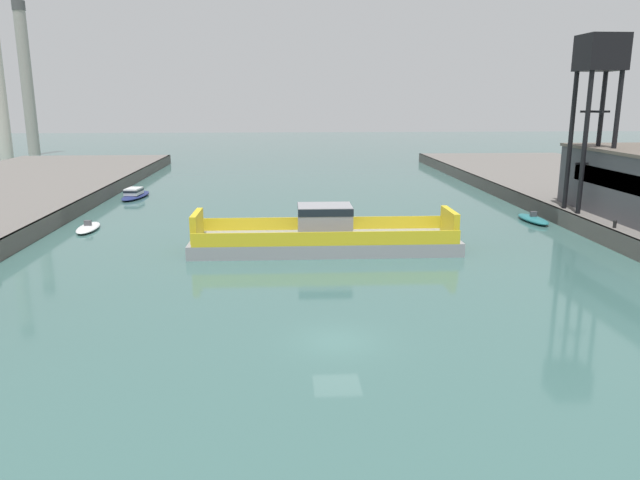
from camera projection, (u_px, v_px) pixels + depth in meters
name	position (u px, v px, depth m)	size (l,w,h in m)	color
ground_plane	(337.00, 341.00, 31.01)	(400.00, 400.00, 0.00)	#3D6660
chain_ferry	(325.00, 237.00, 49.53)	(22.04, 6.33, 3.79)	#939399
moored_boat_near_left	(533.00, 219.00, 61.01)	(2.23, 5.64, 1.08)	#237075
moored_boat_near_right	(135.00, 194.00, 75.85)	(3.22, 7.91, 1.32)	navy
moored_boat_mid_left	(88.00, 228.00, 57.23)	(2.07, 5.39, 0.96)	white
crane_tower	(599.00, 70.00, 55.29)	(3.69, 3.69, 16.47)	black
bollard_right_far	(615.00, 223.00, 50.49)	(0.32, 0.32, 0.71)	black
smokestack_distant_b	(26.00, 75.00, 130.73)	(2.71, 2.71, 32.80)	#9E998E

